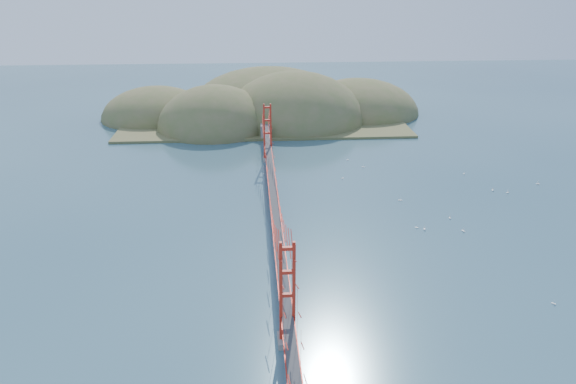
{
  "coord_description": "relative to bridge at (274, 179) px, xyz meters",
  "views": [
    {
      "loc": [
        -3.16,
        -78.08,
        35.9
      ],
      "look_at": [
        2.07,
        0.0,
        4.96
      ],
      "focal_mm": 35.0,
      "sensor_mm": 36.0,
      "label": 1
    }
  ],
  "objects": [
    {
      "name": "far_headlands",
      "position": [
        2.21,
        68.33,
        -7.01
      ],
      "size": [
        84.0,
        58.0,
        25.0
      ],
      "color": "brown",
      "rests_on": "ground"
    },
    {
      "name": "sailboat_6",
      "position": [
        31.22,
        -24.91,
        -6.87
      ],
      "size": [
        0.59,
        0.59,
        0.61
      ],
      "color": "white",
      "rests_on": "ground"
    },
    {
      "name": "sailboat_0",
      "position": [
        22.17,
        -4.25,
        -6.85
      ],
      "size": [
        0.58,
        0.64,
        0.72
      ],
      "color": "white",
      "rests_on": "ground"
    },
    {
      "name": "sailboat_2",
      "position": [
        21.18,
        -3.58,
        -6.87
      ],
      "size": [
        0.56,
        0.56,
        0.6
      ],
      "color": "white",
      "rests_on": "ground"
    },
    {
      "name": "bridge",
      "position": [
        0.0,
        0.0,
        0.0
      ],
      "size": [
        2.2,
        94.4,
        12.0
      ],
      "color": "gray",
      "rests_on": "ground"
    },
    {
      "name": "sailboat_12",
      "position": [
        16.19,
        29.03,
        -6.87
      ],
      "size": [
        0.5,
        0.44,
        0.57
      ],
      "color": "white",
      "rests_on": "ground"
    },
    {
      "name": "sailboat_17",
      "position": [
        48.14,
        13.06,
        -6.85
      ],
      "size": [
        0.63,
        0.5,
        0.74
      ],
      "color": "white",
      "rests_on": "ground"
    },
    {
      "name": "sailboat_7",
      "position": [
        18.49,
        24.46,
        -6.86
      ],
      "size": [
        0.59,
        0.49,
        0.69
      ],
      "color": "white",
      "rests_on": "ground"
    },
    {
      "name": "sailboat_8",
      "position": [
        40.85,
        9.27,
        -6.86
      ],
      "size": [
        0.6,
        0.6,
        0.65
      ],
      "color": "white",
      "rests_on": "ground"
    },
    {
      "name": "sailboat_3",
      "position": [
        13.45,
        18.38,
        -6.87
      ],
      "size": [
        0.51,
        0.43,
        0.58
      ],
      "color": "white",
      "rests_on": "ground"
    },
    {
      "name": "sailboat_16",
      "position": [
        21.44,
        7.13,
        -6.85
      ],
      "size": [
        0.64,
        0.59,
        0.73
      ],
      "color": "white",
      "rests_on": "ground"
    },
    {
      "name": "sailboat_1",
      "position": [
        27.72,
        -5.23,
        -6.85
      ],
      "size": [
        0.6,
        0.64,
        0.72
      ],
      "color": "white",
      "rests_on": "ground"
    },
    {
      "name": "sailboat_4",
      "position": [
        36.81,
        19.24,
        -6.87
      ],
      "size": [
        0.45,
        0.51,
        0.58
      ],
      "color": "white",
      "rests_on": "ground"
    },
    {
      "name": "sailboat_14",
      "position": [
        27.31,
        -0.52,
        -6.86
      ],
      "size": [
        0.46,
        0.57,
        0.67
      ],
      "color": "white",
      "rests_on": "ground"
    },
    {
      "name": "sailboat_9",
      "position": [
        38.75,
        10.58,
        -6.85
      ],
      "size": [
        0.59,
        0.63,
        0.71
      ],
      "color": "white",
      "rests_on": "ground"
    },
    {
      "name": "ground",
      "position": [
        0.0,
        -0.18,
        -7.01
      ],
      "size": [
        320.0,
        320.0,
        0.0
      ],
      "primitive_type": "plane",
      "color": "#315362",
      "rests_on": "ground"
    }
  ]
}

